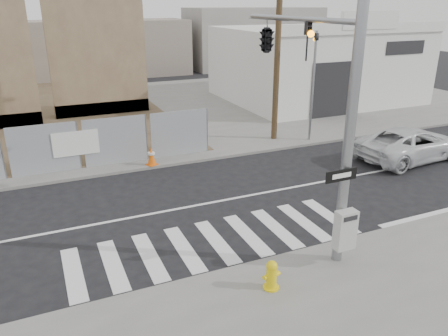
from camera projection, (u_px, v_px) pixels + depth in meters
name	position (u px, v px, depth m)	size (l,w,h in m)	color
ground	(188.00, 207.00, 14.86)	(100.00, 100.00, 0.00)	black
sidewalk_far	(112.00, 115.00, 26.81)	(50.00, 20.00, 0.12)	slate
signal_pole	(291.00, 68.00, 12.35)	(0.96, 5.87, 7.00)	gray
far_signal_pole	(314.00, 71.00, 20.57)	(0.16, 0.20, 5.60)	gray
concrete_wall_right	(98.00, 60.00, 25.51)	(5.50, 1.30, 8.00)	brown
auto_shop	(315.00, 63.00, 30.32)	(12.00, 10.20, 5.95)	silver
utility_pole_right	(278.00, 33.00, 20.16)	(1.60, 0.28, 10.00)	#4F3D25
fire_hydrant	(272.00, 275.00, 10.34)	(0.50, 0.50, 0.74)	yellow
suv	(411.00, 144.00, 19.13)	(2.39, 5.19, 1.44)	silver
traffic_cone_d	(151.00, 156.00, 18.24)	(0.53, 0.53, 0.78)	#EE5E0C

